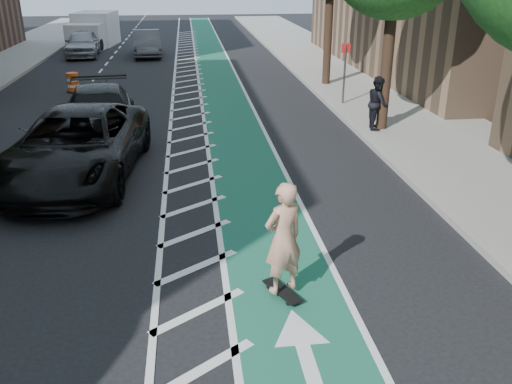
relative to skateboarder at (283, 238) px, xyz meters
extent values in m
plane|color=black|center=(-2.92, 1.11, -1.09)|extent=(120.00, 120.00, 0.00)
cube|color=#195947|center=(0.08, 11.11, -1.08)|extent=(2.00, 90.00, 0.01)
cube|color=silver|center=(-1.42, 11.11, -1.09)|extent=(1.40, 90.00, 0.01)
cube|color=gray|center=(6.58, 11.11, -1.02)|extent=(5.00, 90.00, 0.15)
cube|color=gray|center=(4.13, 11.11, -1.01)|extent=(0.12, 90.00, 0.16)
cylinder|color=#382619|center=(4.98, 9.11, 1.11)|extent=(0.36, 0.36, 4.40)
cylinder|color=#382619|center=(4.98, 17.11, 1.11)|extent=(0.36, 0.36, 4.40)
cylinder|color=#4C4C4C|center=(4.68, 13.11, 0.11)|extent=(0.08, 0.08, 2.40)
cube|color=red|center=(4.68, 13.11, 1.21)|extent=(0.35, 0.02, 0.35)
cube|color=black|center=(0.00, 0.00, -0.99)|extent=(0.59, 0.89, 0.03)
cylinder|color=black|center=(-0.20, 0.23, -1.06)|extent=(0.06, 0.07, 0.07)
cylinder|color=black|center=(-0.04, 0.30, -1.06)|extent=(0.06, 0.07, 0.07)
cylinder|color=black|center=(0.04, -0.30, -1.06)|extent=(0.06, 0.07, 0.07)
cylinder|color=black|center=(0.20, -0.23, -1.06)|extent=(0.06, 0.07, 0.07)
imported|color=tan|center=(0.00, 0.00, 0.00)|extent=(0.84, 0.72, 1.95)
imported|color=black|center=(-4.37, 6.21, -0.20)|extent=(3.55, 6.69, 1.79)
imported|color=black|center=(-4.28, 9.61, -0.27)|extent=(2.94, 5.89, 1.64)
imported|color=#9E9EA3|center=(-7.90, 28.24, -0.29)|extent=(2.18, 4.80, 1.60)
imported|color=#515155|center=(-3.92, 27.94, -0.31)|extent=(2.07, 4.89, 1.57)
imported|color=black|center=(4.78, 9.35, -0.06)|extent=(0.82, 0.97, 1.75)
cube|color=white|center=(-7.83, 33.81, 0.05)|extent=(2.95, 3.94, 2.29)
cube|color=white|center=(-8.17, 31.08, -0.23)|extent=(2.50, 2.10, 1.72)
cylinder|color=black|center=(-9.25, 30.76, -0.69)|extent=(0.38, 0.83, 0.80)
cylinder|color=black|center=(-7.20, 30.50, -0.69)|extent=(0.38, 0.83, 0.80)
cylinder|color=black|center=(-8.74, 34.84, -0.69)|extent=(0.38, 0.83, 0.80)
cylinder|color=black|center=(-6.69, 34.59, -0.69)|extent=(0.38, 0.83, 0.80)
cylinder|color=#FF570D|center=(-5.12, 4.30, -0.69)|extent=(0.46, 0.46, 0.80)
cylinder|color=silver|center=(-5.12, 4.30, -0.82)|extent=(0.47, 0.47, 0.11)
cylinder|color=silver|center=(-5.12, 4.30, -0.57)|extent=(0.47, 0.47, 0.11)
cylinder|color=black|center=(-5.12, 4.30, -1.07)|extent=(0.59, 0.59, 0.04)
cylinder|color=#F3590C|center=(-4.72, 10.61, -0.58)|extent=(0.59, 0.59, 1.03)
cylinder|color=silver|center=(-4.72, 10.61, -0.75)|extent=(0.60, 0.60, 0.14)
cylinder|color=silver|center=(-4.72, 10.61, -0.43)|extent=(0.60, 0.60, 0.14)
cylinder|color=black|center=(-4.72, 10.61, -1.07)|extent=(0.75, 0.75, 0.05)
cylinder|color=#F1490C|center=(-6.55, 17.37, -0.66)|extent=(0.49, 0.49, 0.85)
cylinder|color=silver|center=(-6.55, 17.37, -0.81)|extent=(0.50, 0.50, 0.11)
cylinder|color=silver|center=(-6.55, 17.37, -0.54)|extent=(0.50, 0.50, 0.11)
cylinder|color=black|center=(-6.55, 17.37, -1.07)|extent=(0.62, 0.62, 0.04)
camera|label=1|loc=(-1.40, -7.70, 4.05)|focal=38.00mm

